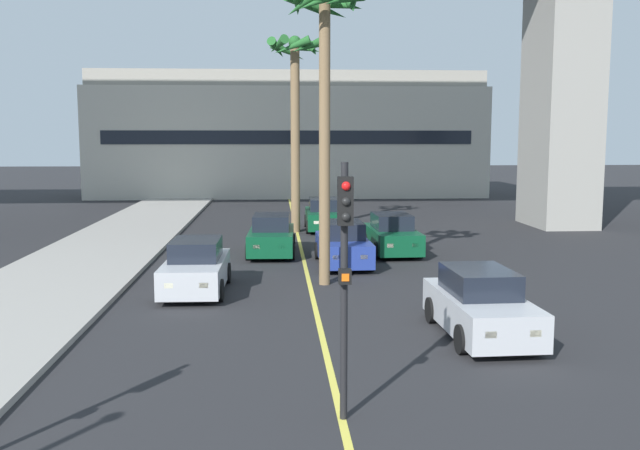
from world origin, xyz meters
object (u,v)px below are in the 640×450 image
(car_queue_second, at_px, (392,235))
(car_queue_third, at_px, (196,268))
(car_queue_front, at_px, (343,245))
(car_queue_fifth, at_px, (480,305))
(car_queue_sixth, at_px, (271,236))
(palm_tree_mid_median, at_px, (295,85))
(traffic_light_median_near, at_px, (345,256))
(car_queue_fourth, at_px, (324,216))
(palm_tree_near_median, at_px, (324,42))

(car_queue_second, height_order, car_queue_third, same)
(car_queue_front, height_order, car_queue_fifth, same)
(car_queue_second, bearing_deg, car_queue_sixth, 179.59)
(car_queue_second, xyz_separation_m, palm_tree_mid_median, (-3.64, 6.51, 6.33))
(traffic_light_median_near, bearing_deg, car_queue_front, 84.48)
(car_queue_second, xyz_separation_m, car_queue_fifth, (0.09, -11.69, 0.00))
(car_queue_third, bearing_deg, palm_tree_mid_median, 75.61)
(car_queue_fourth, height_order, palm_tree_mid_median, palm_tree_mid_median)
(car_queue_fourth, relative_size, palm_tree_near_median, 0.45)
(palm_tree_near_median, bearing_deg, car_queue_fifth, -61.76)
(car_queue_front, bearing_deg, car_queue_third, -139.21)
(car_queue_fifth, bearing_deg, palm_tree_mid_median, 101.60)
(car_queue_sixth, relative_size, traffic_light_median_near, 0.99)
(car_queue_second, distance_m, palm_tree_near_median, 9.35)
(car_queue_fourth, xyz_separation_m, palm_tree_near_median, (-0.89, -12.89, 6.71))
(car_queue_fifth, bearing_deg, palm_tree_near_median, 118.24)
(car_queue_fourth, height_order, car_queue_sixth, same)
(palm_tree_near_median, relative_size, palm_tree_mid_median, 0.98)
(car_queue_fifth, height_order, car_queue_sixth, same)
(car_queue_front, bearing_deg, car_queue_second, 47.60)
(car_queue_second, bearing_deg, car_queue_fifth, -89.55)
(car_queue_sixth, xyz_separation_m, traffic_light_median_near, (1.24, -16.40, 1.99))
(car_queue_front, distance_m, traffic_light_median_near, 14.17)
(car_queue_front, relative_size, palm_tree_mid_median, 0.44)
(car_queue_second, bearing_deg, palm_tree_near_median, -118.43)
(car_queue_fourth, bearing_deg, car_queue_fifth, -83.01)
(car_queue_second, distance_m, traffic_light_median_near, 16.86)
(palm_tree_near_median, bearing_deg, car_queue_front, 74.64)
(car_queue_front, distance_m, car_queue_third, 6.35)
(car_queue_sixth, distance_m, palm_tree_near_median, 9.00)
(car_queue_fifth, distance_m, traffic_light_median_near, 6.25)
(car_queue_front, height_order, car_queue_third, same)
(car_queue_fifth, distance_m, palm_tree_near_median, 9.52)
(traffic_light_median_near, bearing_deg, car_queue_sixth, 94.32)
(car_queue_second, xyz_separation_m, car_queue_fourth, (-2.22, 7.16, 0.00))
(car_queue_third, height_order, traffic_light_median_near, traffic_light_median_near)
(car_queue_fourth, bearing_deg, car_queue_front, -89.82)
(car_queue_fifth, relative_size, palm_tree_near_median, 0.45)
(car_queue_fifth, relative_size, traffic_light_median_near, 0.99)
(car_queue_fourth, bearing_deg, car_queue_second, -72.78)
(car_queue_front, xyz_separation_m, car_queue_fifth, (2.28, -9.29, 0.00))
(car_queue_sixth, distance_m, traffic_light_median_near, 16.57)
(traffic_light_median_near, relative_size, palm_tree_near_median, 0.46)
(car_queue_third, relative_size, traffic_light_median_near, 0.98)
(car_queue_fourth, distance_m, car_queue_sixth, 7.57)
(car_queue_second, bearing_deg, car_queue_third, -136.90)
(car_queue_fourth, distance_m, palm_tree_near_median, 14.56)
(traffic_light_median_near, bearing_deg, car_queue_second, 77.80)
(car_queue_front, bearing_deg, car_queue_sixth, 136.78)
(car_queue_fourth, xyz_separation_m, palm_tree_mid_median, (-1.43, -0.65, 6.33))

